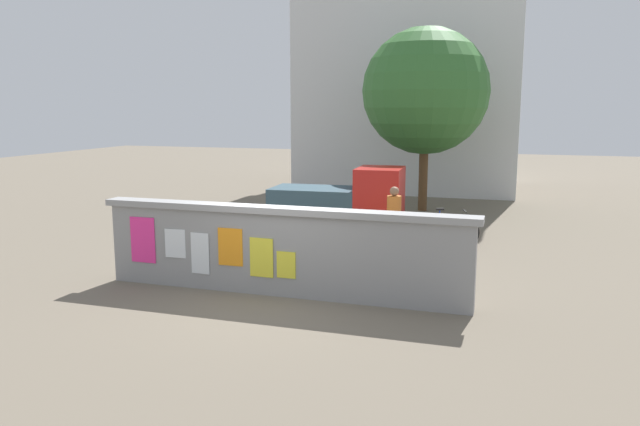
{
  "coord_description": "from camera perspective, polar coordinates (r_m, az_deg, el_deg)",
  "views": [
    {
      "loc": [
        4.1,
        -10.37,
        3.46
      ],
      "look_at": [
        0.34,
        1.34,
        1.34
      ],
      "focal_mm": 34.71,
      "sensor_mm": 36.0,
      "label": 1
    }
  ],
  "objects": [
    {
      "name": "poster_wall",
      "position": [
        11.46,
        -3.71,
        -3.42
      ],
      "size": [
        7.23,
        0.42,
        1.66
      ],
      "color": "gray",
      "rests_on": "ground"
    },
    {
      "name": "motorcycle",
      "position": [
        13.61,
        2.94,
        -2.98
      ],
      "size": [
        1.9,
        0.56,
        0.87
      ],
      "color": "black",
      "rests_on": "ground"
    },
    {
      "name": "tree_roadside",
      "position": [
        20.97,
        9.71,
        11.01
      ],
      "size": [
        4.16,
        4.16,
        6.06
      ],
      "color": "brown",
      "rests_on": "ground"
    },
    {
      "name": "auto_rickshaw_truck",
      "position": [
        17.01,
        2.21,
        1.09
      ],
      "size": [
        3.68,
        1.7,
        1.85
      ],
      "color": "black",
      "rests_on": "ground"
    },
    {
      "name": "bicycle_near",
      "position": [
        15.91,
        11.47,
        -1.67
      ],
      "size": [
        1.67,
        0.57,
        0.95
      ],
      "color": "black",
      "rests_on": "ground"
    },
    {
      "name": "ground",
      "position": [
        19.14,
        5.16,
        -0.7
      ],
      "size": [
        60.0,
        60.0,
        0.0
      ],
      "primitive_type": "plane",
      "color": "#6B6051"
    },
    {
      "name": "person_walking",
      "position": [
        14.67,
        6.83,
        -0.02
      ],
      "size": [
        0.46,
        0.46,
        1.62
      ],
      "color": "yellow",
      "rests_on": "ground"
    },
    {
      "name": "building_background",
      "position": [
        27.1,
        8.45,
        12.04
      ],
      "size": [
        9.23,
        5.84,
        9.13
      ],
      "color": "silver",
      "rests_on": "ground"
    }
  ]
}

